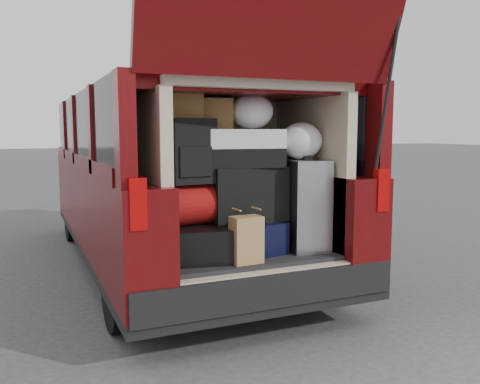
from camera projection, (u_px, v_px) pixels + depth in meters
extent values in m
plane|color=#353538|center=(250.00, 331.00, 3.65)|extent=(80.00, 80.00, 0.00)
cylinder|color=black|center=(124.00, 287.00, 3.65)|extent=(0.24, 0.64, 0.64)
cylinder|color=black|center=(318.00, 263.00, 4.30)|extent=(0.24, 0.64, 0.64)
cylinder|color=black|center=(76.00, 216.00, 6.65)|extent=(0.24, 0.64, 0.64)
cylinder|color=black|center=(195.00, 208.00, 7.30)|extent=(0.24, 0.64, 0.64)
cube|color=black|center=(170.00, 239.00, 5.50)|extent=(1.90, 4.85, 0.08)
cube|color=#4F0D0A|center=(94.00, 203.00, 5.14)|extent=(0.33, 4.85, 0.80)
cube|color=#4F0D0A|center=(237.00, 195.00, 5.76)|extent=(0.33, 4.85, 0.80)
cube|color=#4F0D0A|center=(168.00, 102.00, 5.32)|extent=(1.82, 4.46, 0.10)
cube|color=black|center=(83.00, 130.00, 4.92)|extent=(0.12, 4.25, 0.68)
cube|color=black|center=(248.00, 130.00, 5.62)|extent=(0.12, 4.25, 0.68)
cube|color=black|center=(269.00, 289.00, 3.33)|extent=(1.86, 0.16, 0.22)
cube|color=#990505|center=(137.00, 204.00, 2.88)|extent=(0.10, 0.06, 0.30)
cube|color=#990505|center=(381.00, 190.00, 3.56)|extent=(0.10, 0.06, 0.30)
cube|color=black|center=(235.00, 252.00, 3.83)|extent=(1.24, 1.05, 0.06)
cube|color=#C4B296|center=(147.00, 176.00, 3.50)|extent=(0.08, 1.05, 1.15)
cube|color=#C4B296|center=(312.00, 170.00, 4.02)|extent=(0.08, 1.05, 1.15)
cube|color=#C4B296|center=(209.00, 167.00, 4.26)|extent=(1.34, 0.06, 1.15)
cube|color=#C4B296|center=(235.00, 90.00, 3.69)|extent=(1.34, 1.05, 0.06)
cylinder|color=black|center=(389.00, 98.00, 3.42)|extent=(0.02, 0.90, 0.76)
cube|color=black|center=(235.00, 284.00, 3.86)|extent=(1.24, 1.05, 0.55)
cube|color=black|center=(196.00, 241.00, 3.56)|extent=(0.52, 0.65, 0.23)
cube|color=black|center=(244.00, 236.00, 3.73)|extent=(0.51, 0.59, 0.23)
cube|color=silver|center=(302.00, 204.00, 3.81)|extent=(0.33, 0.47, 0.67)
cube|color=#AD864E|center=(246.00, 240.00, 3.39)|extent=(0.21, 0.14, 0.32)
cube|color=#9E0F0E|center=(196.00, 203.00, 3.55)|extent=(0.49, 0.35, 0.29)
cube|color=black|center=(246.00, 194.00, 3.71)|extent=(0.56, 0.34, 0.39)
cube|color=black|center=(191.00, 151.00, 3.45)|extent=(0.33, 0.22, 0.44)
cube|color=white|center=(240.00, 148.00, 3.64)|extent=(0.64, 0.39, 0.27)
cube|color=brown|center=(185.00, 104.00, 3.46)|extent=(0.23, 0.20, 0.20)
cube|color=brown|center=(216.00, 114.00, 3.59)|extent=(0.24, 0.21, 0.21)
ellipsoid|color=white|center=(251.00, 111.00, 3.69)|extent=(0.36, 0.35, 0.26)
ellipsoid|color=white|center=(301.00, 141.00, 3.74)|extent=(0.34, 0.32, 0.27)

